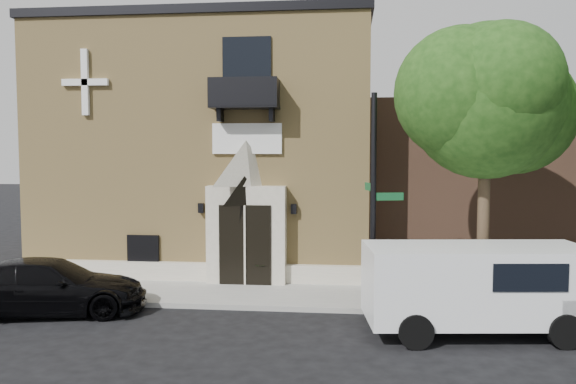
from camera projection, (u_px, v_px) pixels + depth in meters
name	position (u px, v px, depth m)	size (l,w,h in m)	color
ground	(264.00, 311.00, 15.72)	(120.00, 120.00, 0.00)	black
sidewalk	(304.00, 296.00, 17.09)	(42.00, 3.00, 0.15)	gray
church	(222.00, 148.00, 23.59)	(12.20, 11.01, 9.30)	tan
street_tree_left	(488.00, 99.00, 15.02)	(4.97, 4.38, 7.77)	#38281C
black_sedan	(49.00, 286.00, 15.45)	(2.12, 5.21, 1.51)	black
cargo_van	(484.00, 285.00, 13.63)	(5.55, 2.74, 2.18)	white
street_sign	(374.00, 199.00, 15.61)	(1.06, 0.93, 5.94)	black
fire_hydrant	(469.00, 295.00, 15.33)	(0.47, 0.37, 0.82)	#B30C05
dumpster	(507.00, 283.00, 15.84)	(2.08, 1.52, 1.22)	#0E351B
planter	(259.00, 274.00, 18.36)	(0.60, 0.52, 0.66)	#3D6E2C
pedestrian_near	(411.00, 266.00, 17.16)	(0.60, 0.40, 1.66)	black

